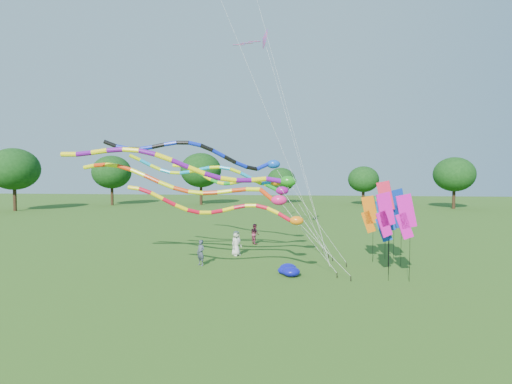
# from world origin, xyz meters

# --- Properties ---
(ground) EXTENTS (160.00, 160.00, 0.00)m
(ground) POSITION_xyz_m (0.00, 0.00, 0.00)
(ground) COLOR #2A5316
(ground) RESTS_ON ground
(tree_ring) EXTENTS (121.07, 121.85, 9.66)m
(tree_ring) POSITION_xyz_m (3.90, 3.17, 5.41)
(tree_ring) COLOR #382314
(tree_ring) RESTS_ON ground
(tube_kite_red) EXTENTS (11.96, 1.43, 5.71)m
(tube_kite_red) POSITION_xyz_m (-2.89, 1.86, 3.85)
(tube_kite_red) COLOR black
(tube_kite_red) RESTS_ON ground
(tube_kite_orange) EXTENTS (15.49, 1.99, 7.11)m
(tube_kite_orange) POSITION_xyz_m (-5.18, 3.66, 5.07)
(tube_kite_orange) COLOR black
(tube_kite_orange) RESTS_ON ground
(tube_kite_purple) EXTENTS (16.71, 2.84, 8.01)m
(tube_kite_purple) POSITION_xyz_m (-4.98, 3.80, 6.10)
(tube_kite_purple) COLOR black
(tube_kite_purple) RESTS_ON ground
(tube_kite_blue) EXTENTS (13.73, 3.78, 8.38)m
(tube_kite_blue) POSITION_xyz_m (-4.60, 4.69, 6.92)
(tube_kite_blue) COLOR black
(tube_kite_blue) RESTS_ON ground
(tube_kite_cyan) EXTENTS (13.24, 1.61, 7.58)m
(tube_kite_cyan) POSITION_xyz_m (-4.57, 6.97, 5.78)
(tube_kite_cyan) COLOR black
(tube_kite_cyan) RESTS_ON ground
(tube_kite_green) EXTENTS (12.75, 5.38, 7.11)m
(tube_kite_green) POSITION_xyz_m (-4.14, 13.13, 5.06)
(tube_kite_green) COLOR black
(tube_kite_green) RESTS_ON ground
(delta_kite_high_c) EXTENTS (6.73, 6.55, 16.79)m
(delta_kite_high_c) POSITION_xyz_m (-1.96, 9.67, 15.44)
(delta_kite_high_c) COLOR black
(delta_kite_high_c) RESTS_ON ground
(banner_pole_violet) EXTENTS (1.16, 0.17, 4.47)m
(banner_pole_violet) POSITION_xyz_m (6.78, 8.13, 3.21)
(banner_pole_violet) COLOR black
(banner_pole_violet) RESTS_ON ground
(banner_pole_magenta_b) EXTENTS (1.16, 0.14, 4.80)m
(banner_pole_magenta_b) POSITION_xyz_m (6.36, 2.20, 3.54)
(banner_pole_magenta_b) COLOR black
(banner_pole_magenta_b) RESTS_ON ground
(banner_pole_blue_b) EXTENTS (1.13, 0.44, 4.92)m
(banner_pole_blue_b) POSITION_xyz_m (6.79, 5.96, 3.65)
(banner_pole_blue_b) COLOR black
(banner_pole_blue_b) RESTS_ON ground
(banner_pole_green) EXTENTS (1.14, 0.40, 4.41)m
(banner_pole_green) POSITION_xyz_m (6.23, 8.12, 3.15)
(banner_pole_green) COLOR black
(banner_pole_green) RESTS_ON ground
(banner_pole_red) EXTENTS (1.09, 0.55, 5.40)m
(banner_pole_red) POSITION_xyz_m (5.95, 5.79, 4.13)
(banner_pole_red) COLOR black
(banner_pole_red) RESTS_ON ground
(banner_pole_magenta_a) EXTENTS (1.13, 0.43, 4.89)m
(banner_pole_magenta_a) POSITION_xyz_m (5.29, 2.24, 3.62)
(banner_pole_magenta_a) COLOR black
(banner_pole_magenta_a) RESTS_ON ground
(banner_pole_blue_a) EXTENTS (1.15, 0.30, 4.39)m
(banner_pole_blue_a) POSITION_xyz_m (5.58, 3.74, 3.13)
(banner_pole_blue_a) COLOR black
(banner_pole_blue_a) RESTS_ON ground
(banner_pole_orange) EXTENTS (1.10, 0.54, 4.40)m
(banner_pole_orange) POSITION_xyz_m (5.24, 7.18, 3.14)
(banner_pole_orange) COLOR black
(banner_pole_orange) RESTS_ON ground
(blue_nylon_heap) EXTENTS (1.60, 1.56, 0.44)m
(blue_nylon_heap) POSITION_xyz_m (0.21, 3.40, 0.20)
(blue_nylon_heap) COLOR #0B0E9A
(blue_nylon_heap) RESTS_ON ground
(person_a) EXTENTS (0.95, 1.02, 1.76)m
(person_a) POSITION_xyz_m (-3.78, 8.21, 0.88)
(person_a) COLOR beige
(person_a) RESTS_ON ground
(person_b) EXTENTS (0.71, 0.66, 1.63)m
(person_b) POSITION_xyz_m (-5.54, 4.90, 0.81)
(person_b) COLOR #394050
(person_b) RESTS_ON ground
(person_c) EXTENTS (0.96, 1.01, 1.66)m
(person_c) POSITION_xyz_m (-2.97, 13.06, 0.83)
(person_c) COLOR #863047
(person_c) RESTS_ON ground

